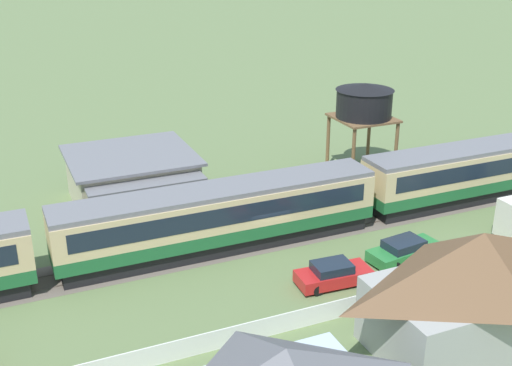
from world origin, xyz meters
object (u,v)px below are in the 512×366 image
station_building (132,178)px  parked_car_green (405,250)px  cottage_brown_roof_2 (477,287)px  parked_car_red (333,274)px  passenger_train (224,214)px  water_tower (364,102)px

station_building → parked_car_green: 19.52m
cottage_brown_roof_2 → parked_car_red: size_ratio=2.44×
cottage_brown_roof_2 → parked_car_green: (1.94, 7.96, -2.38)m
parked_car_green → passenger_train: bearing=141.3°
passenger_train → parked_car_red: 7.80m
station_building → water_tower: (18.25, -1.05, 3.87)m
cottage_brown_roof_2 → parked_car_green: size_ratio=2.19×
cottage_brown_roof_2 → parked_car_green: cottage_brown_roof_2 is taller
cottage_brown_roof_2 → parked_car_red: cottage_brown_roof_2 is taller
passenger_train → water_tower: water_tower is taller
cottage_brown_roof_2 → station_building: bearing=115.4°
station_building → water_tower: bearing=-3.3°
station_building → parked_car_red: 17.26m
passenger_train → water_tower: size_ratio=8.55×
passenger_train → parked_car_green: (9.22, -5.78, -1.60)m
passenger_train → parked_car_red: size_ratio=14.51×
water_tower → parked_car_red: 18.76m
passenger_train → cottage_brown_roof_2: bearing=-62.1°
water_tower → parked_car_red: bearing=-126.7°
water_tower → passenger_train: bearing=-151.8°
cottage_brown_roof_2 → parked_car_red: bearing=114.9°
station_building → cottage_brown_roof_2: 25.17m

